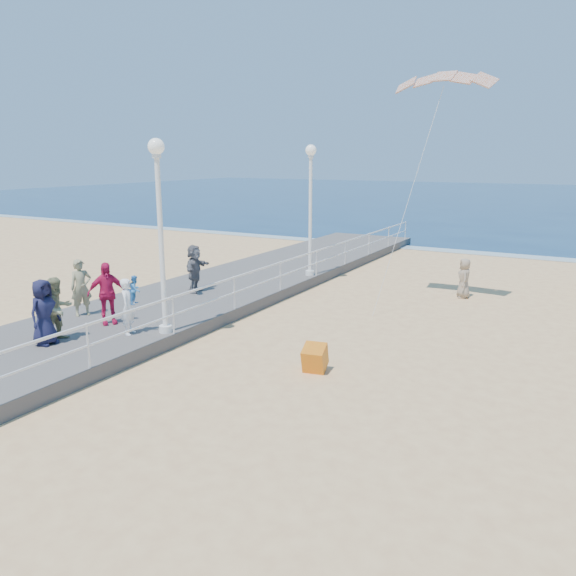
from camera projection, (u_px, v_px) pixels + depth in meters
The scene contains 17 objects.
ground at pixel (339, 381), 13.42m from camera, with size 160.00×160.00×0.00m, color #EBBB7B.
ocean at pixel (555, 201), 68.72m from camera, with size 160.00×90.00×0.05m, color #0C294D.
surf_line at pixel (491, 254), 30.86m from camera, with size 160.00×1.20×0.04m, color silver.
boardwalk at pixel (111, 328), 16.93m from camera, with size 5.00×44.00×0.40m, color #655F5B.
railing at pixel (173, 304), 15.53m from camera, with size 0.05×42.00×0.55m.
lamp_post_mid at pixel (160, 217), 15.12m from camera, with size 0.44×0.44×5.32m.
lamp_post_far at pixel (310, 197), 22.78m from camera, with size 0.44×0.44×5.32m.
woman_holding_toddler at pixel (128, 306), 15.55m from camera, with size 0.58×0.38×1.58m, color white.
toddler_held at pixel (135, 290), 15.50m from camera, with size 0.39×0.31×0.81m, color #3888D3.
spectator_1 at pixel (58, 309), 15.00m from camera, with size 0.84×0.66×1.74m, color #8F8F63.
spectator_3 at pixel (106, 293), 16.46m from camera, with size 1.09×0.45×1.86m, color #C8194D.
spectator_4 at pixel (44, 312), 14.66m from camera, with size 0.86×0.56×1.76m, color #191A38.
spectator_5 at pixel (195, 268), 20.43m from camera, with size 1.62×0.52×1.75m, color slate.
spectator_6 at pixel (81, 288), 17.36m from camera, with size 0.65×0.42×1.77m, color gray.
beach_walker_c at pixel (464, 278), 21.24m from camera, with size 0.74×0.48×1.51m, color gray.
box_kite at pixel (315, 360), 13.95m from camera, with size 0.55×0.55×0.60m, color red.
kite_parafoil at pixel (444, 76), 18.49m from camera, with size 3.35×0.90×0.30m, color #C14A16, non-canonical shape.
Camera 1 is at (5.05, -11.57, 5.23)m, focal length 35.00 mm.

